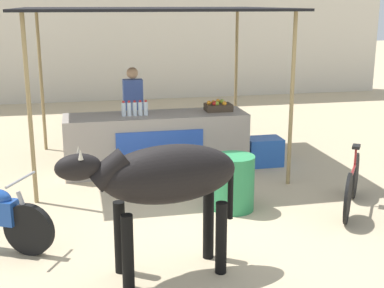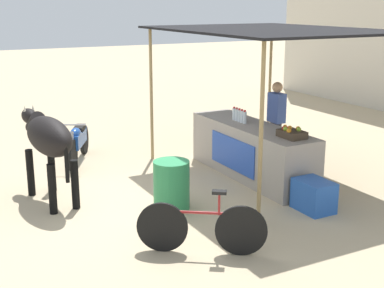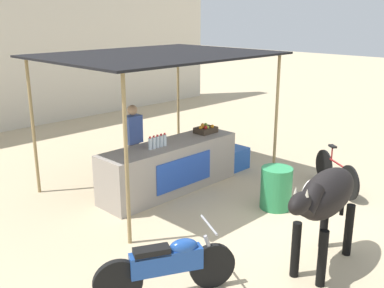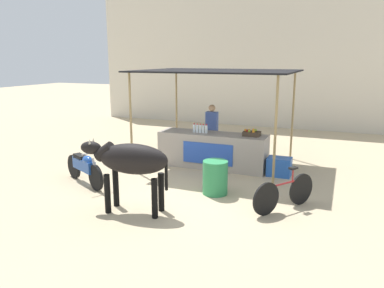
{
  "view_description": "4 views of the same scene",
  "coord_description": "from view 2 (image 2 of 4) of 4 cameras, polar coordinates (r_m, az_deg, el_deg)",
  "views": [
    {
      "loc": [
        -1.24,
        -6.34,
        2.74
      ],
      "look_at": [
        0.28,
        0.68,
        0.83
      ],
      "focal_mm": 50.0,
      "sensor_mm": 36.0,
      "label": 1
    },
    {
      "loc": [
        7.78,
        -3.13,
        3.09
      ],
      "look_at": [
        0.14,
        0.9,
        0.8
      ],
      "focal_mm": 50.0,
      "sensor_mm": 36.0,
      "label": 2
    },
    {
      "loc": [
        -5.61,
        -3.96,
        3.39
      ],
      "look_at": [
        -0.21,
        1.38,
        1.16
      ],
      "focal_mm": 42.0,
      "sensor_mm": 36.0,
      "label": 3
    },
    {
      "loc": [
        3.29,
        -7.32,
        2.97
      ],
      "look_at": [
        -0.14,
        1.04,
        0.89
      ],
      "focal_mm": 35.0,
      "sensor_mm": 36.0,
      "label": 4
    }
  ],
  "objects": [
    {
      "name": "stall_counter",
      "position": [
        9.78,
        6.33,
        -0.72
      ],
      "size": [
        3.0,
        0.82,
        0.96
      ],
      "color": "#9E9389",
      "rests_on": "ground"
    },
    {
      "name": "stall_awning",
      "position": [
        9.61,
        8.21,
        11.46
      ],
      "size": [
        4.2,
        3.2,
        2.65
      ],
      "color": "black",
      "rests_on": "ground"
    },
    {
      "name": "motorcycle_parked",
      "position": [
        10.85,
        -12.06,
        0.32
      ],
      "size": [
        1.64,
        0.95,
        0.9
      ],
      "color": "black",
      "rests_on": "ground"
    },
    {
      "name": "water_barrel",
      "position": [
        8.24,
        -2.2,
        -4.38
      ],
      "size": [
        0.56,
        0.56,
        0.76
      ],
      "primitive_type": "cylinder",
      "color": "#2D8C51",
      "rests_on": "ground"
    },
    {
      "name": "cooler_box",
      "position": [
        8.4,
        12.86,
        -5.39
      ],
      "size": [
        0.6,
        0.44,
        0.48
      ],
      "primitive_type": "cube",
      "color": "blue",
      "rests_on": "ground"
    },
    {
      "name": "cow",
      "position": [
        8.67,
        -15.11,
        0.61
      ],
      "size": [
        1.85,
        0.69,
        1.44
      ],
      "color": "black",
      "rests_on": "ground"
    },
    {
      "name": "fruit_crate",
      "position": [
        8.84,
        10.56,
        1.14
      ],
      "size": [
        0.44,
        0.32,
        0.18
      ],
      "color": "#3F3326",
      "rests_on": "stall_counter"
    },
    {
      "name": "water_bottle_row",
      "position": [
        9.9,
        5.07,
        3.04
      ],
      "size": [
        0.43,
        0.07,
        0.25
      ],
      "color": "silver",
      "rests_on": "stall_counter"
    },
    {
      "name": "ground_plane",
      "position": [
        8.93,
        -5.58,
        -5.46
      ],
      "size": [
        60.0,
        60.0,
        0.0
      ],
      "primitive_type": "plane",
      "color": "tan"
    },
    {
      "name": "vendor_behind_counter",
      "position": [
        10.35,
        8.94,
        2.16
      ],
      "size": [
        0.34,
        0.22,
        1.65
      ],
      "color": "#383842",
      "rests_on": "ground"
    },
    {
      "name": "bicycle_leaning",
      "position": [
        6.81,
        1.06,
        -8.91
      ],
      "size": [
        0.96,
        1.4,
        0.85
      ],
      "color": "black",
      "rests_on": "ground"
    }
  ]
}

